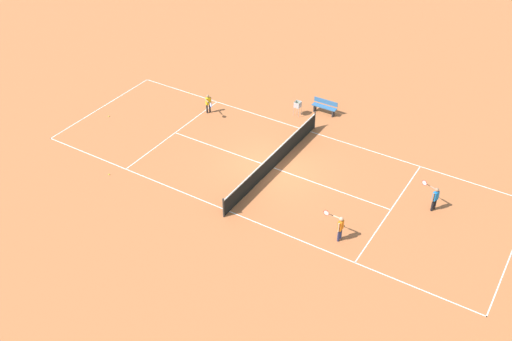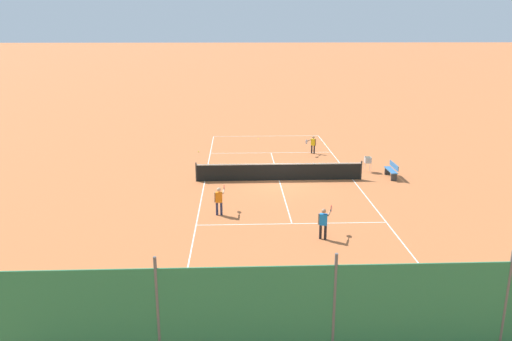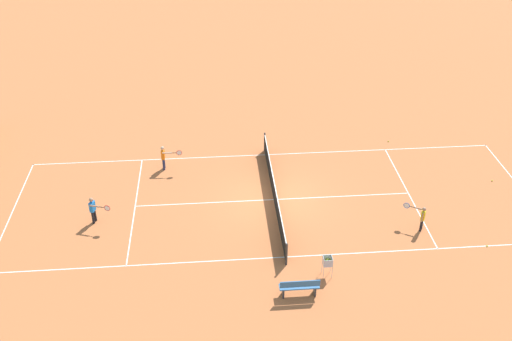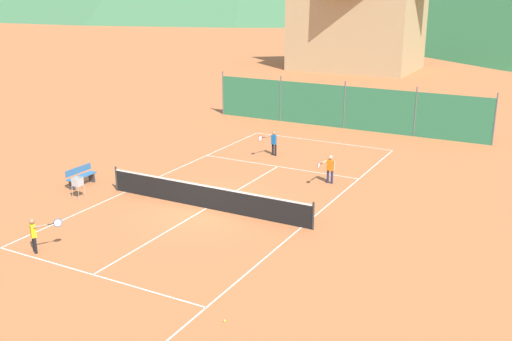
# 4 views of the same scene
# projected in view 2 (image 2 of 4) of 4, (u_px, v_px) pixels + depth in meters

# --- Properties ---
(ground_plane) EXTENTS (600.00, 600.00, 0.00)m
(ground_plane) POSITION_uv_depth(u_px,v_px,m) (279.00, 180.00, 27.53)
(ground_plane) COLOR #BC6638
(court_line_markings) EXTENTS (8.25, 23.85, 0.01)m
(court_line_markings) POSITION_uv_depth(u_px,v_px,m) (279.00, 180.00, 27.53)
(court_line_markings) COLOR white
(court_line_markings) RESTS_ON ground
(tennis_net) EXTENTS (9.18, 0.08, 1.06)m
(tennis_net) POSITION_uv_depth(u_px,v_px,m) (279.00, 172.00, 27.40)
(tennis_net) COLOR #2D2D2D
(tennis_net) RESTS_ON ground
(windscreen_fence_far) EXTENTS (17.28, 0.08, 2.90)m
(windscreen_fence_far) POSITION_uv_depth(u_px,v_px,m) (334.00, 313.00, 12.28)
(windscreen_fence_far) COLOR #2D754C
(windscreen_fence_far) RESTS_ON ground
(player_far_service) EXTENTS (0.46, 1.05, 1.29)m
(player_far_service) POSITION_uv_depth(u_px,v_px,m) (219.00, 199.00, 22.23)
(player_far_service) COLOR #23284C
(player_far_service) RESTS_ON ground
(player_near_baseline) EXTENTS (0.80, 0.84, 1.19)m
(player_near_baseline) POSITION_uv_depth(u_px,v_px,m) (313.00, 143.00, 33.27)
(player_near_baseline) COLOR black
(player_near_baseline) RESTS_ON ground
(player_near_service) EXTENTS (0.70, 0.98, 1.28)m
(player_near_service) POSITION_uv_depth(u_px,v_px,m) (324.00, 221.00, 19.66)
(player_near_service) COLOR black
(player_near_service) RESTS_ON ground
(tennis_ball_by_net_left) EXTENTS (0.07, 0.07, 0.07)m
(tennis_ball_by_net_left) POSITION_uv_depth(u_px,v_px,m) (258.00, 139.00, 37.86)
(tennis_ball_by_net_left) COLOR #CCE033
(tennis_ball_by_net_left) RESTS_ON ground
(tennis_ball_alley_left) EXTENTS (0.07, 0.07, 0.07)m
(tennis_ball_alley_left) POSITION_uv_depth(u_px,v_px,m) (198.00, 152.00, 33.85)
(tennis_ball_alley_left) COLOR #CCE033
(tennis_ball_alley_left) RESTS_ON ground
(tennis_ball_far_corner) EXTENTS (0.07, 0.07, 0.07)m
(tennis_ball_far_corner) POSITION_uv_depth(u_px,v_px,m) (326.00, 145.00, 35.86)
(tennis_ball_far_corner) COLOR #CCE033
(tennis_ball_far_corner) RESTS_ON ground
(ball_hopper) EXTENTS (0.36, 0.36, 0.89)m
(ball_hopper) POSITION_uv_depth(u_px,v_px,m) (368.00, 161.00, 29.00)
(ball_hopper) COLOR #B7B7BC
(ball_hopper) RESTS_ON ground
(courtside_bench) EXTENTS (0.36, 1.50, 0.84)m
(courtside_bench) POSITION_uv_depth(u_px,v_px,m) (392.00, 170.00, 27.91)
(courtside_bench) COLOR #336699
(courtside_bench) RESTS_ON ground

